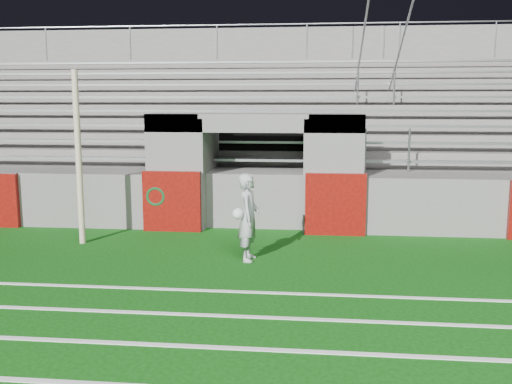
# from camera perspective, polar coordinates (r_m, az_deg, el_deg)

# --- Properties ---
(ground) EXTENTS (90.00, 90.00, 0.00)m
(ground) POSITION_cam_1_polar(r_m,az_deg,el_deg) (9.79, -2.30, -8.02)
(ground) COLOR #0B440B
(ground) RESTS_ON ground
(field_post) EXTENTS (0.12, 0.12, 3.49)m
(field_post) POSITION_cam_1_polar(r_m,az_deg,el_deg) (11.97, -17.32, 3.25)
(field_post) COLOR beige
(field_post) RESTS_ON ground
(stadium_structure) EXTENTS (26.00, 8.48, 5.42)m
(stadium_structure) POSITION_cam_1_polar(r_m,az_deg,el_deg) (17.33, 1.50, 4.49)
(stadium_structure) COLOR #5F5D5A
(stadium_structure) RESTS_ON ground
(goalkeeper_with_ball) EXTENTS (0.48, 0.59, 1.60)m
(goalkeeper_with_ball) POSITION_cam_1_polar(r_m,az_deg,el_deg) (10.31, -0.76, -2.53)
(goalkeeper_with_ball) COLOR #A2A7AC
(goalkeeper_with_ball) RESTS_ON ground
(hose_coil) EXTENTS (0.52, 0.14, 0.60)m
(hose_coil) POSITION_cam_1_polar(r_m,az_deg,el_deg) (12.86, -9.95, -0.71)
(hose_coil) COLOR #0E471D
(hose_coil) RESTS_ON ground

